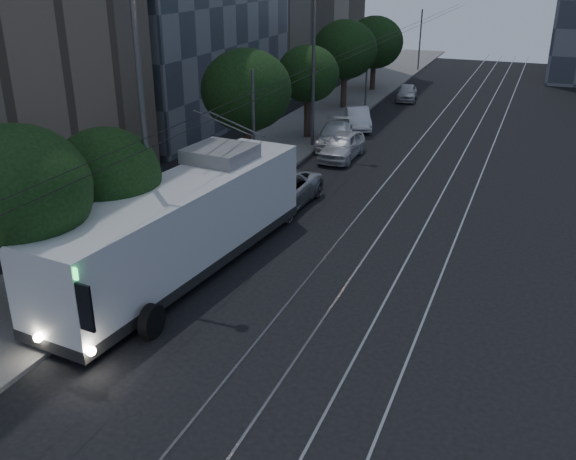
% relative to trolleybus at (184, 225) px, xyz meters
% --- Properties ---
extents(ground, '(120.00, 120.00, 0.00)m').
position_rel_trolleybus_xyz_m(ground, '(4.10, -1.31, -1.82)').
color(ground, black).
rests_on(ground, ground).
extents(sidewalk, '(5.00, 90.00, 0.15)m').
position_rel_trolleybus_xyz_m(sidewalk, '(-3.40, 18.69, -1.75)').
color(sidewalk, slate).
rests_on(sidewalk, ground).
extents(tram_rails, '(4.52, 90.00, 0.02)m').
position_rel_trolleybus_xyz_m(tram_rails, '(6.60, 18.69, -1.81)').
color(tram_rails, gray).
rests_on(tram_rails, ground).
extents(overhead_wires, '(2.23, 90.00, 6.00)m').
position_rel_trolleybus_xyz_m(overhead_wires, '(-0.87, 18.69, 1.65)').
color(overhead_wires, black).
rests_on(overhead_wires, ground).
extents(trolleybus, '(4.03, 13.30, 5.63)m').
position_rel_trolleybus_xyz_m(trolleybus, '(0.00, 0.00, 0.00)').
color(trolleybus, silver).
rests_on(trolleybus, ground).
extents(pickup_silver, '(2.76, 5.67, 1.55)m').
position_rel_trolleybus_xyz_m(pickup_silver, '(0.64, 7.33, -1.05)').
color(pickup_silver, '#A2A4A9').
rests_on(pickup_silver, ground).
extents(car_white_a, '(1.80, 4.47, 1.52)m').
position_rel_trolleybus_xyz_m(car_white_a, '(0.96, 15.98, -1.06)').
color(car_white_a, silver).
rests_on(car_white_a, ground).
extents(car_white_b, '(2.89, 5.08, 1.39)m').
position_rel_trolleybus_xyz_m(car_white_b, '(-0.20, 18.19, -1.13)').
color(car_white_b, silver).
rests_on(car_white_b, ground).
extents(car_white_c, '(2.96, 4.48, 1.40)m').
position_rel_trolleybus_xyz_m(car_white_c, '(-0.20, 23.19, -1.12)').
color(car_white_c, silver).
rests_on(car_white_c, ground).
extents(car_white_d, '(1.99, 3.89, 1.27)m').
position_rel_trolleybus_xyz_m(car_white_d, '(0.90, 33.64, -1.19)').
color(car_white_d, '#BBBBC0').
rests_on(car_white_d, ground).
extents(tree_0, '(4.40, 4.40, 6.32)m').
position_rel_trolleybus_xyz_m(tree_0, '(-2.69, -4.73, 2.50)').
color(tree_0, '#31251B').
rests_on(tree_0, ground).
extents(tree_1, '(3.82, 3.82, 5.38)m').
position_rel_trolleybus_xyz_m(tree_1, '(-2.40, -0.95, 1.82)').
color(tree_1, '#31251B').
rests_on(tree_1, ground).
extents(tree_2, '(4.68, 4.68, 6.53)m').
position_rel_trolleybus_xyz_m(tree_2, '(-2.90, 11.56, 2.59)').
color(tree_2, '#31251B').
rests_on(tree_2, ground).
extents(tree_3, '(3.86, 3.86, 5.85)m').
position_rel_trolleybus_xyz_m(tree_3, '(-2.40, 19.31, 2.26)').
color(tree_3, '#31251B').
rests_on(tree_3, ground).
extents(tree_4, '(4.76, 4.76, 6.58)m').
position_rel_trolleybus_xyz_m(tree_4, '(-2.90, 28.59, 2.60)').
color(tree_4, '#31251B').
rests_on(tree_4, ground).
extents(tree_5, '(4.82, 4.82, 6.27)m').
position_rel_trolleybus_xyz_m(tree_5, '(-2.72, 36.44, 2.26)').
color(tree_5, '#31251B').
rests_on(tree_5, ground).
extents(streetlamp_near, '(2.48, 0.44, 10.27)m').
position_rel_trolleybus_xyz_m(streetlamp_near, '(-0.68, -0.32, 4.35)').
color(streetlamp_near, '#545457').
rests_on(streetlamp_near, ground).
extents(streetlamp_far, '(2.37, 0.44, 9.78)m').
position_rel_trolleybus_xyz_m(streetlamp_far, '(-1.03, 17.62, 4.08)').
color(streetlamp_far, '#545457').
rests_on(streetlamp_far, ground).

